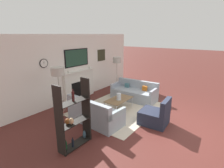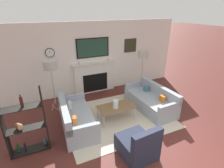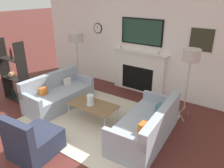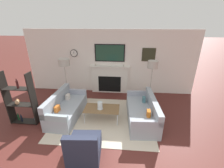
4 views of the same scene
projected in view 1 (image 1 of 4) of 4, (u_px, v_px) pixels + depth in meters
name	position (u px, v px, depth m)	size (l,w,h in m)	color
ground_plane	(182.00, 128.00, 5.19)	(60.00, 60.00, 0.00)	#51221E
fireplace_wall	(77.00, 70.00, 7.40)	(7.21, 0.28, 2.70)	white
area_rug	(118.00, 109.00, 6.53)	(3.14, 2.57, 0.01)	beige
couch_left	(95.00, 114.00, 5.47)	(0.90, 1.81, 0.83)	#9199A3
couch_right	(134.00, 93.00, 7.43)	(0.93, 1.90, 0.78)	#9199A3
armchair	(155.00, 116.00, 5.37)	(0.78, 0.87, 0.86)	#23283A
coffee_table	(119.00, 100.00, 6.34)	(1.11, 0.60, 0.43)	brown
hurricane_candle	(119.00, 97.00, 6.25)	(0.18, 0.18, 0.24)	silver
floor_lamp_left	(58.00, 72.00, 5.51)	(0.42, 0.42, 1.70)	#9E998E
floor_lamp_right	(117.00, 61.00, 8.06)	(0.37, 0.37, 1.69)	#9E998E
shelf_unit	(74.00, 118.00, 4.19)	(0.87, 0.28, 1.67)	black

